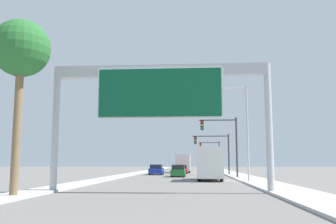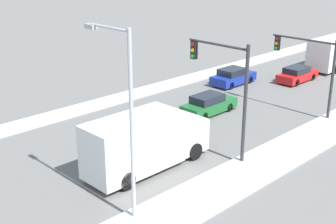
# 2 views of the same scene
# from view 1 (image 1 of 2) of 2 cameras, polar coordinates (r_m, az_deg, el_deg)

# --- Properties ---
(sidewalk_right) EXTENTS (3.00, 120.00, 0.15)m
(sidewalk_right) POSITION_cam_1_polar(r_m,az_deg,el_deg) (64.58, 9.24, -9.10)
(sidewalk_right) COLOR #BABABA
(sidewalk_right) RESTS_ON ground
(median_strip_left) EXTENTS (2.00, 120.00, 0.15)m
(median_strip_left) POSITION_cam_1_polar(r_m,az_deg,el_deg) (65.00, -4.22, -9.17)
(median_strip_left) COLOR #BABABA
(median_strip_left) RESTS_ON ground
(sign_gantry) EXTENTS (13.31, 0.73, 7.69)m
(sign_gantry) POSITION_cam_1_polar(r_m,az_deg,el_deg) (22.68, -1.24, 3.28)
(sign_gantry) COLOR #B2B2B7
(sign_gantry) RESTS_ON ground
(car_mid_right) EXTENTS (1.71, 4.54, 1.48)m
(car_mid_right) POSITION_cam_1_polar(r_m,az_deg,el_deg) (47.27, 1.59, -8.99)
(car_mid_right) COLOR #1E662D
(car_mid_right) RESTS_ON ground
(car_far_center) EXTENTS (1.88, 4.36, 1.48)m
(car_far_center) POSITION_cam_1_polar(r_m,az_deg,el_deg) (54.82, -1.78, -8.81)
(car_far_center) COLOR navy
(car_far_center) RESTS_ON ground
(car_far_left) EXTENTS (1.75, 4.44, 1.39)m
(car_far_left) POSITION_cam_1_polar(r_m,az_deg,el_deg) (59.43, 2.11, -8.76)
(car_far_left) COLOR red
(car_far_left) RESTS_ON ground
(truck_box_primary) EXTENTS (2.48, 8.98, 3.13)m
(truck_box_primary) POSITION_cam_1_polar(r_m,az_deg,el_deg) (66.92, 2.33, -7.83)
(truck_box_primary) COLOR yellow
(truck_box_primary) RESTS_ON ground
(truck_box_secondary) EXTENTS (2.38, 7.63, 3.24)m
(truck_box_secondary) POSITION_cam_1_polar(r_m,az_deg,el_deg) (37.80, 6.30, -7.85)
(truck_box_secondary) COLOR white
(truck_box_secondary) RESTS_ON ground
(traffic_light_near_intersection) EXTENTS (4.26, 0.32, 6.83)m
(traffic_light_near_intersection) POSITION_cam_1_polar(r_m,az_deg,el_deg) (42.53, 8.69, -3.86)
(traffic_light_near_intersection) COLOR #2D2D30
(traffic_light_near_intersection) RESTS_ON ground
(traffic_light_mid_block) EXTENTS (5.08, 0.32, 5.71)m
(traffic_light_mid_block) POSITION_cam_1_polar(r_m,az_deg,el_deg) (52.43, 7.36, -5.28)
(traffic_light_mid_block) COLOR #2D2D30
(traffic_light_mid_block) RESTS_ON ground
(traffic_light_far_intersection) EXTENTS (3.98, 0.32, 5.83)m
(traffic_light_far_intersection) POSITION_cam_1_polar(r_m,az_deg,el_deg) (72.41, 6.80, -5.93)
(traffic_light_far_intersection) COLOR #2D2D30
(traffic_light_far_intersection) RESTS_ON ground
(palm_tree_foreground) EXTENTS (3.07, 3.07, 9.37)m
(palm_tree_foreground) POSITION_cam_1_polar(r_m,az_deg,el_deg) (21.64, -21.49, 8.61)
(palm_tree_foreground) COLOR brown
(palm_tree_foreground) RESTS_ON ground
(street_lamp_right) EXTENTS (2.95, 0.28, 8.68)m
(street_lamp_right) POSITION_cam_1_polar(r_m,az_deg,el_deg) (34.63, 11.36, -1.93)
(street_lamp_right) COLOR #B2B2B7
(street_lamp_right) RESTS_ON ground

